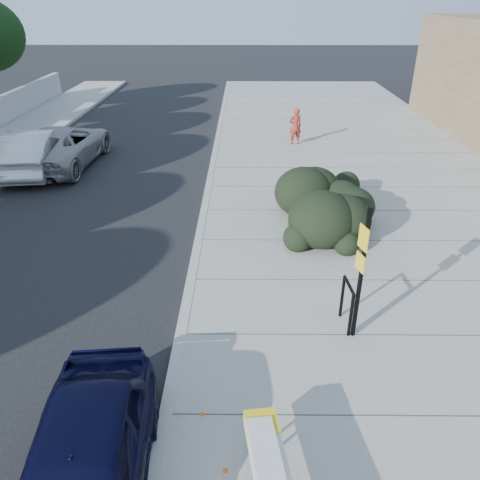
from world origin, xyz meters
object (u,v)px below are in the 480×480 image
object	(u,v)px
sign_post	(361,268)
wagon_silver	(35,150)
bike_rack	(347,301)
sedan_navy	(82,474)
suv_silver	(62,146)
pedestrian	(295,126)

from	to	relation	value
sign_post	wagon_silver	world-z (taller)	sign_post
bike_rack	sedan_navy	bearing A→B (deg)	-142.18
bike_rack	suv_silver	world-z (taller)	suv_silver
suv_silver	bike_rack	bearing A→B (deg)	134.52
wagon_silver	pedestrian	world-z (taller)	pedestrian
wagon_silver	pedestrian	bearing A→B (deg)	-169.75
wagon_silver	sign_post	bearing A→B (deg)	128.21
wagon_silver	suv_silver	distance (m)	1.06
bike_rack	wagon_silver	distance (m)	13.99
bike_rack	wagon_silver	world-z (taller)	wagon_silver
sign_post	sedan_navy	size ratio (longest dim) A/B	0.66
bike_rack	suv_silver	bearing A→B (deg)	126.84
sedan_navy	wagon_silver	distance (m)	14.75
pedestrian	bike_rack	bearing A→B (deg)	75.47
bike_rack	suv_silver	xyz separation A→B (m)	(-9.30, 10.45, 0.02)
sedan_navy	suv_silver	distance (m)	15.14
bike_rack	sign_post	world-z (taller)	sign_post
sign_post	sedan_navy	distance (m)	5.53
sign_post	pedestrian	xyz separation A→B (m)	(0.11, 13.25, -0.76)
wagon_silver	bike_rack	bearing A→B (deg)	128.84
sign_post	suv_silver	bearing A→B (deg)	115.42
wagon_silver	suv_silver	world-z (taller)	wagon_silver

